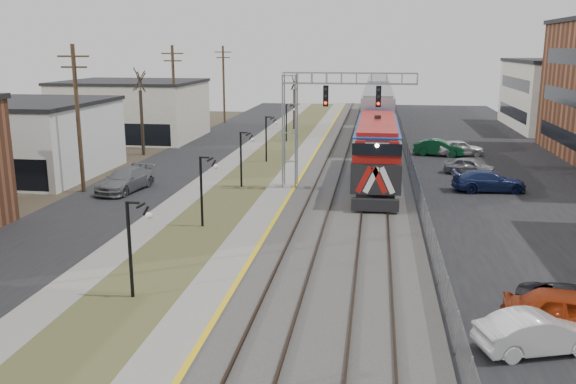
% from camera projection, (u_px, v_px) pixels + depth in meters
% --- Properties ---
extents(street_west, '(7.00, 120.00, 0.04)m').
position_uv_depth(street_west, '(173.00, 166.00, 51.39)').
color(street_west, black).
rests_on(street_west, ground).
extents(sidewalk, '(2.00, 120.00, 0.08)m').
position_uv_depth(sidewalk, '(225.00, 167.00, 50.76)').
color(sidewalk, gray).
rests_on(sidewalk, ground).
extents(grass_median, '(4.00, 120.00, 0.06)m').
position_uv_depth(grass_median, '(260.00, 168.00, 50.34)').
color(grass_median, '#4B4E2A').
rests_on(grass_median, ground).
extents(platform, '(2.00, 120.00, 0.24)m').
position_uv_depth(platform, '(296.00, 168.00, 49.90)').
color(platform, gray).
rests_on(platform, ground).
extents(ballast_bed, '(8.00, 120.00, 0.20)m').
position_uv_depth(ballast_bed, '(357.00, 170.00, 49.20)').
color(ballast_bed, '#595651').
rests_on(ballast_bed, ground).
extents(parking_lot, '(16.00, 120.00, 0.04)m').
position_uv_depth(parking_lot, '(511.00, 176.00, 47.55)').
color(parking_lot, black).
rests_on(parking_lot, ground).
extents(platform_edge, '(0.24, 120.00, 0.01)m').
position_uv_depth(platform_edge, '(306.00, 167.00, 49.75)').
color(platform_edge, gold).
rests_on(platform_edge, platform).
extents(track_near, '(1.58, 120.00, 0.15)m').
position_uv_depth(track_near, '(332.00, 167.00, 49.44)').
color(track_near, '#2D2119').
rests_on(track_near, ballast_bed).
extents(track_far, '(1.58, 120.00, 0.15)m').
position_uv_depth(track_far, '(376.00, 169.00, 48.95)').
color(track_far, '#2D2119').
rests_on(track_far, ballast_bed).
extents(train, '(3.00, 63.05, 5.33)m').
position_uv_depth(train, '(377.00, 112.00, 67.17)').
color(train, '#123B9A').
rests_on(train, ground).
extents(signal_gantry, '(9.00, 1.07, 8.15)m').
position_uv_depth(signal_gantry, '(315.00, 110.00, 41.58)').
color(signal_gantry, gray).
rests_on(signal_gantry, ground).
extents(lampposts, '(0.14, 62.14, 4.00)m').
position_uv_depth(lampposts, '(203.00, 191.00, 33.79)').
color(lampposts, black).
rests_on(lampposts, ground).
extents(utility_poles, '(0.28, 80.28, 10.00)m').
position_uv_depth(utility_poles, '(78.00, 120.00, 41.03)').
color(utility_poles, '#4C3823').
rests_on(utility_poles, ground).
extents(fence, '(0.04, 120.00, 1.60)m').
position_uv_depth(fence, '(410.00, 163.00, 48.46)').
color(fence, gray).
rests_on(fence, ground).
extents(bare_trees, '(12.30, 42.30, 5.95)m').
position_uv_depth(bare_trees, '(173.00, 128.00, 54.70)').
color(bare_trees, '#382D23').
rests_on(bare_trees, ground).
extents(car_lot_a, '(4.99, 2.53, 1.63)m').
position_uv_depth(car_lot_a, '(575.00, 315.00, 20.89)').
color(car_lot_a, '#942A0B').
rests_on(car_lot_a, ground).
extents(car_lot_b, '(4.28, 2.62, 1.33)m').
position_uv_depth(car_lot_b, '(538.00, 334.00, 19.85)').
color(car_lot_b, silver).
rests_on(car_lot_b, ground).
extents(car_lot_d, '(5.17, 2.56, 1.44)m').
position_uv_depth(car_lot_d, '(489.00, 182.00, 42.12)').
color(car_lot_d, navy).
rests_on(car_lot_d, ground).
extents(car_lot_e, '(4.20, 2.67, 1.33)m').
position_uv_depth(car_lot_e, '(470.00, 167.00, 47.73)').
color(car_lot_e, gray).
rests_on(car_lot_e, ground).
extents(car_lot_f, '(4.76, 2.36, 1.50)m').
position_uv_depth(car_lot_f, '(439.00, 148.00, 56.08)').
color(car_lot_f, '#0E4925').
rests_on(car_lot_f, ground).
extents(car_street_b, '(3.01, 5.67, 1.56)m').
position_uv_depth(car_street_b, '(125.00, 180.00, 42.23)').
color(car_street_b, slate).
rests_on(car_street_b, ground).
extents(car_lot_g, '(4.63, 2.73, 1.48)m').
position_uv_depth(car_lot_g, '(459.00, 148.00, 56.00)').
color(car_lot_g, silver).
rests_on(car_lot_g, ground).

